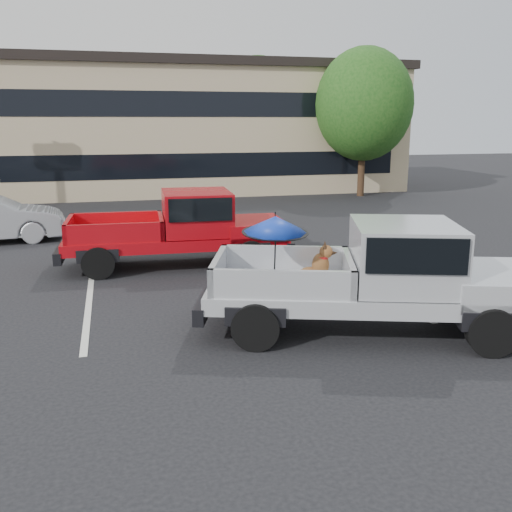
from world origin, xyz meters
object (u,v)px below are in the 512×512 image
at_px(tree_back, 258,104).
at_px(red_pickup, 190,225).
at_px(tree_right, 364,104).
at_px(silver_pickup, 388,272).

height_order(tree_back, red_pickup, tree_back).
bearing_deg(tree_back, red_pickup, -108.99).
distance_m(tree_right, silver_pickup, 18.34).
distance_m(tree_right, red_pickup, 15.11).
xyz_separation_m(silver_pickup, red_pickup, (-2.57, 5.43, -0.05)).
xyz_separation_m(tree_back, silver_pickup, (-4.04, -24.64, -3.36)).
relative_size(tree_right, tree_back, 0.95).
bearing_deg(red_pickup, tree_right, 51.92).
relative_size(tree_back, silver_pickup, 1.18).
distance_m(silver_pickup, red_pickup, 6.01).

